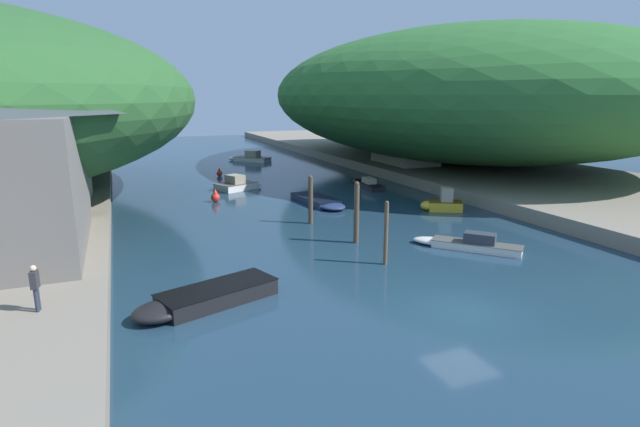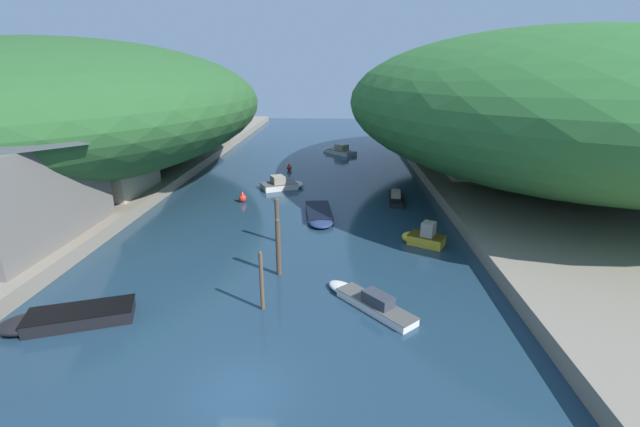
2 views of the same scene
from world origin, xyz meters
The scene contains 18 objects.
water_surface centered at (0.00, 30.00, 0.00)m, with size 130.00×130.00×0.00m, color #1E384C.
right_bank centered at (24.12, 30.00, 0.50)m, with size 22.00×120.00×1.00m.
hillside_right centered at (25.22, 34.15, 8.45)m, with size 40.62×56.87×14.91m.
boathouse_shed centered at (-17.11, 24.42, 3.28)m, with size 5.91×8.44×4.44m.
right_bank_cottage centered at (17.64, 33.33, 3.75)m, with size 4.75×8.35×5.32m.
boat_yellow_tender centered at (9.27, 26.45, 0.31)m, with size 1.81×6.05×0.98m.
boat_far_upstream centered at (2.20, 20.58, 0.25)m, with size 2.74×6.58×0.52m.
boat_mid_channel centered at (-9.65, 4.31, 0.34)m, with size 6.35×3.75×0.69m.
boat_small_dinghy centered at (5.40, 6.74, 0.31)m, with size 4.89×5.28×1.01m.
boat_white_cruiser centered at (3.69, 49.41, 0.43)m, with size 5.46×5.68×1.43m.
boat_near_quay centered at (-2.05, 29.85, 0.42)m, with size 4.93×3.86×1.37m.
boat_navy_launch centered at (9.84, 15.34, 0.52)m, with size 3.33×2.67×1.72m.
mooring_post_nearest centered at (-0.12, 6.13, 1.67)m, with size 0.21×0.21×3.32m.
mooring_post_second centered at (0.20, 10.14, 1.83)m, with size 0.31×0.31×3.64m.
mooring_post_middle centered at (-0.62, 15.40, 1.65)m, with size 0.31×0.31×3.28m.
channel_buoy_near centered at (-2.34, 38.17, 0.36)m, with size 0.61×0.61×0.92m.
channel_buoy_far centered at (-5.25, 24.85, 0.42)m, with size 0.73×0.73×1.09m.
person_on_quay centered at (-15.37, 3.83, 1.97)m, with size 0.28×0.41×1.69m.
Camera 1 is at (-12.32, -15.04, 8.38)m, focal length 28.00 mm.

